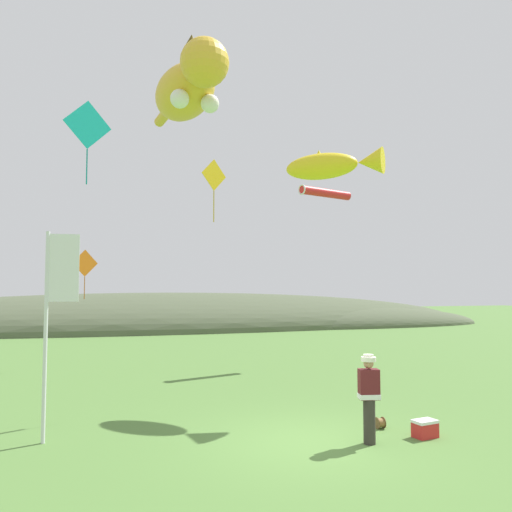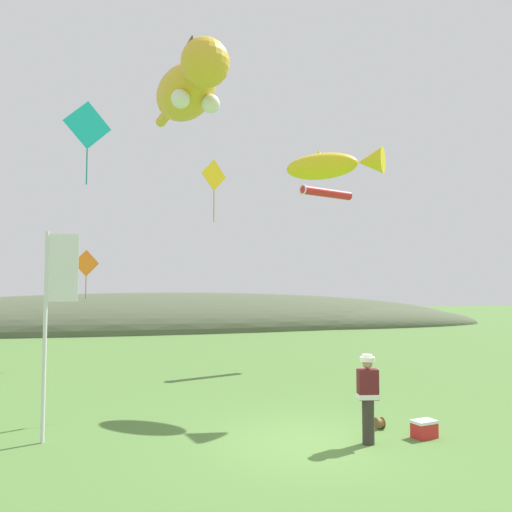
{
  "view_description": "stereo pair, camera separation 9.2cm",
  "coord_description": "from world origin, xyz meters",
  "px_view_note": "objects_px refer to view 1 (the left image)",
  "views": [
    {
      "loc": [
        -3.92,
        -9.52,
        3.14
      ],
      "look_at": [
        0.0,
        4.0,
        4.01
      ],
      "focal_mm": 35.0,
      "sensor_mm": 36.0,
      "label": 1
    },
    {
      "loc": [
        -3.83,
        -9.55,
        3.14
      ],
      "look_at": [
        0.0,
        4.0,
        4.01
      ],
      "focal_mm": 35.0,
      "sensor_mm": 36.0,
      "label": 2
    }
  ],
  "objects_px": {
    "kite_spool": "(380,423)",
    "kite_diamond_teal": "(88,125)",
    "kite_diamond_orange": "(85,264)",
    "kite_diamond_gold": "(214,176)",
    "picnic_cooler": "(425,429)",
    "kite_giant_cat": "(188,88)",
    "festival_banner_pole": "(54,303)",
    "kite_fish_windsock": "(332,165)",
    "festival_attendant": "(369,396)",
    "kite_tube_streamer": "(325,193)"
  },
  "relations": [
    {
      "from": "festival_banner_pole",
      "to": "kite_giant_cat",
      "type": "xyz_separation_m",
      "value": [
        3.9,
        8.22,
        8.16
      ]
    },
    {
      "from": "festival_banner_pole",
      "to": "kite_giant_cat",
      "type": "relative_size",
      "value": 0.56
    },
    {
      "from": "kite_fish_windsock",
      "to": "kite_tube_streamer",
      "type": "xyz_separation_m",
      "value": [
        2.45,
        5.98,
        0.39
      ]
    },
    {
      "from": "festival_attendant",
      "to": "kite_giant_cat",
      "type": "relative_size",
      "value": 0.23
    },
    {
      "from": "kite_fish_windsock",
      "to": "kite_diamond_orange",
      "type": "bearing_deg",
      "value": 132.95
    },
    {
      "from": "kite_spool",
      "to": "kite_fish_windsock",
      "type": "height_order",
      "value": "kite_fish_windsock"
    },
    {
      "from": "festival_banner_pole",
      "to": "kite_diamond_gold",
      "type": "bearing_deg",
      "value": 36.25
    },
    {
      "from": "kite_diamond_teal",
      "to": "kite_spool",
      "type": "bearing_deg",
      "value": -25.04
    },
    {
      "from": "kite_giant_cat",
      "to": "festival_banner_pole",
      "type": "bearing_deg",
      "value": -115.41
    },
    {
      "from": "kite_giant_cat",
      "to": "kite_diamond_gold",
      "type": "relative_size",
      "value": 4.21
    },
    {
      "from": "kite_tube_streamer",
      "to": "kite_diamond_teal",
      "type": "bearing_deg",
      "value": -146.05
    },
    {
      "from": "kite_spool",
      "to": "kite_diamond_gold",
      "type": "height_order",
      "value": "kite_diamond_gold"
    },
    {
      "from": "kite_spool",
      "to": "picnic_cooler",
      "type": "height_order",
      "value": "picnic_cooler"
    },
    {
      "from": "kite_diamond_orange",
      "to": "kite_diamond_gold",
      "type": "relative_size",
      "value": 1.1
    },
    {
      "from": "kite_spool",
      "to": "kite_giant_cat",
      "type": "bearing_deg",
      "value": 108.08
    },
    {
      "from": "festival_attendant",
      "to": "festival_banner_pole",
      "type": "bearing_deg",
      "value": 163.15
    },
    {
      "from": "kite_fish_windsock",
      "to": "kite_diamond_orange",
      "type": "height_order",
      "value": "kite_fish_windsock"
    },
    {
      "from": "kite_spool",
      "to": "kite_diamond_teal",
      "type": "distance_m",
      "value": 10.02
    },
    {
      "from": "festival_attendant",
      "to": "festival_banner_pole",
      "type": "relative_size",
      "value": 0.41
    },
    {
      "from": "picnic_cooler",
      "to": "kite_fish_windsock",
      "type": "distance_m",
      "value": 7.75
    },
    {
      "from": "picnic_cooler",
      "to": "kite_giant_cat",
      "type": "distance_m",
      "value": 15.14
    },
    {
      "from": "kite_spool",
      "to": "kite_diamond_gold",
      "type": "relative_size",
      "value": 0.14
    },
    {
      "from": "festival_banner_pole",
      "to": "picnic_cooler",
      "type": "bearing_deg",
      "value": -13.55
    },
    {
      "from": "kite_giant_cat",
      "to": "kite_tube_streamer",
      "type": "height_order",
      "value": "kite_giant_cat"
    },
    {
      "from": "kite_fish_windsock",
      "to": "kite_diamond_orange",
      "type": "xyz_separation_m",
      "value": [
        -7.24,
        7.77,
        -2.67
      ]
    },
    {
      "from": "kite_spool",
      "to": "kite_diamond_gold",
      "type": "xyz_separation_m",
      "value": [
        -3.01,
        3.81,
        6.18
      ]
    },
    {
      "from": "festival_attendant",
      "to": "kite_spool",
      "type": "relative_size",
      "value": 7.05
    },
    {
      "from": "kite_fish_windsock",
      "to": "kite_diamond_gold",
      "type": "xyz_separation_m",
      "value": [
        -3.44,
        0.52,
        -0.43
      ]
    },
    {
      "from": "festival_attendant",
      "to": "kite_diamond_orange",
      "type": "relative_size",
      "value": 0.89
    },
    {
      "from": "festival_attendant",
      "to": "kite_diamond_teal",
      "type": "xyz_separation_m",
      "value": [
        -5.67,
        3.9,
        6.25
      ]
    },
    {
      "from": "festival_banner_pole",
      "to": "kite_fish_windsock",
      "type": "xyz_separation_m",
      "value": [
        7.32,
        2.33,
        3.92
      ]
    },
    {
      "from": "kite_spool",
      "to": "picnic_cooler",
      "type": "xyz_separation_m",
      "value": [
        0.57,
        -0.84,
        0.06
      ]
    },
    {
      "from": "festival_attendant",
      "to": "kite_giant_cat",
      "type": "height_order",
      "value": "kite_giant_cat"
    },
    {
      "from": "kite_giant_cat",
      "to": "kite_fish_windsock",
      "type": "height_order",
      "value": "kite_giant_cat"
    },
    {
      "from": "festival_banner_pole",
      "to": "kite_diamond_orange",
      "type": "distance_m",
      "value": 10.18
    },
    {
      "from": "festival_attendant",
      "to": "kite_fish_windsock",
      "type": "height_order",
      "value": "kite_fish_windsock"
    },
    {
      "from": "kite_fish_windsock",
      "to": "kite_tube_streamer",
      "type": "bearing_deg",
      "value": 67.67
    },
    {
      "from": "kite_giant_cat",
      "to": "kite_diamond_teal",
      "type": "relative_size",
      "value": 3.56
    },
    {
      "from": "kite_fish_windsock",
      "to": "kite_diamond_gold",
      "type": "distance_m",
      "value": 3.5
    },
    {
      "from": "picnic_cooler",
      "to": "kite_diamond_teal",
      "type": "height_order",
      "value": "kite_diamond_teal"
    },
    {
      "from": "kite_diamond_orange",
      "to": "festival_banner_pole",
      "type": "bearing_deg",
      "value": -90.47
    },
    {
      "from": "kite_fish_windsock",
      "to": "kite_diamond_orange",
      "type": "distance_m",
      "value": 10.95
    },
    {
      "from": "kite_giant_cat",
      "to": "kite_tube_streamer",
      "type": "relative_size",
      "value": 2.86
    },
    {
      "from": "kite_spool",
      "to": "festival_attendant",
      "type": "bearing_deg",
      "value": -130.11
    },
    {
      "from": "kite_spool",
      "to": "kite_diamond_orange",
      "type": "height_order",
      "value": "kite_diamond_orange"
    },
    {
      "from": "kite_fish_windsock",
      "to": "kite_tube_streamer",
      "type": "relative_size",
      "value": 1.03
    },
    {
      "from": "kite_spool",
      "to": "kite_fish_windsock",
      "type": "xyz_separation_m",
      "value": [
        0.42,
        3.29,
        6.61
      ]
    },
    {
      "from": "festival_banner_pole",
      "to": "kite_giant_cat",
      "type": "height_order",
      "value": "kite_giant_cat"
    },
    {
      "from": "festival_banner_pole",
      "to": "kite_diamond_teal",
      "type": "xyz_separation_m",
      "value": [
        0.47,
        2.04,
        4.4
      ]
    },
    {
      "from": "picnic_cooler",
      "to": "kite_diamond_teal",
      "type": "distance_m",
      "value": 10.63
    }
  ]
}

